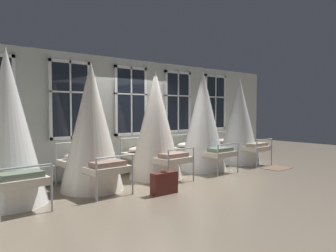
{
  "coord_description": "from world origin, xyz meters",
  "views": [
    {
      "loc": [
        -5.2,
        -6.15,
        1.72
      ],
      "look_at": [
        0.4,
        0.14,
        1.27
      ],
      "focal_mm": 35.71,
      "sensor_mm": 36.0,
      "label": 1
    }
  ],
  "objects_px": {
    "cot_second": "(91,128)",
    "cot_third": "(155,126)",
    "cot_fourth": "(203,122)",
    "cot_fifth": "(239,122)",
    "cot_first": "(7,129)",
    "suitcase_dark": "(164,183)"
  },
  "relations": [
    {
      "from": "cot_first",
      "to": "cot_second",
      "type": "relative_size",
      "value": 1.03
    },
    {
      "from": "cot_first",
      "to": "cot_third",
      "type": "xyz_separation_m",
      "value": [
        3.44,
        0.05,
        -0.07
      ]
    },
    {
      "from": "cot_first",
      "to": "suitcase_dark",
      "type": "bearing_deg",
      "value": -117.17
    },
    {
      "from": "cot_second",
      "to": "cot_fourth",
      "type": "bearing_deg",
      "value": -90.09
    },
    {
      "from": "cot_first",
      "to": "cot_fifth",
      "type": "bearing_deg",
      "value": -89.93
    },
    {
      "from": "cot_fifth",
      "to": "cot_fourth",
      "type": "bearing_deg",
      "value": 90.61
    },
    {
      "from": "cot_second",
      "to": "suitcase_dark",
      "type": "bearing_deg",
      "value": -145.56
    },
    {
      "from": "cot_third",
      "to": "cot_fourth",
      "type": "distance_m",
      "value": 1.66
    },
    {
      "from": "cot_fourth",
      "to": "cot_fifth",
      "type": "distance_m",
      "value": 1.74
    },
    {
      "from": "cot_fifth",
      "to": "suitcase_dark",
      "type": "bearing_deg",
      "value": 106.39
    },
    {
      "from": "cot_fourth",
      "to": "suitcase_dark",
      "type": "relative_size",
      "value": 4.86
    },
    {
      "from": "cot_second",
      "to": "cot_third",
      "type": "height_order",
      "value": "cot_second"
    },
    {
      "from": "cot_fourth",
      "to": "cot_fifth",
      "type": "bearing_deg",
      "value": -87.61
    },
    {
      "from": "cot_second",
      "to": "cot_fifth",
      "type": "xyz_separation_m",
      "value": [
        5.17,
        0.03,
        -0.01
      ]
    },
    {
      "from": "cot_first",
      "to": "cot_fifth",
      "type": "relative_size",
      "value": 1.04
    },
    {
      "from": "cot_second",
      "to": "cot_third",
      "type": "xyz_separation_m",
      "value": [
        1.78,
        0.04,
        -0.03
      ]
    },
    {
      "from": "cot_fourth",
      "to": "cot_fifth",
      "type": "xyz_separation_m",
      "value": [
        1.74,
        0.05,
        -0.04
      ]
    },
    {
      "from": "cot_third",
      "to": "suitcase_dark",
      "type": "height_order",
      "value": "cot_third"
    },
    {
      "from": "cot_fourth",
      "to": "cot_fifth",
      "type": "relative_size",
      "value": 1.03
    },
    {
      "from": "cot_fifth",
      "to": "suitcase_dark",
      "type": "xyz_separation_m",
      "value": [
        -4.29,
        -1.33,
        -1.08
      ]
    },
    {
      "from": "cot_fifth",
      "to": "suitcase_dark",
      "type": "distance_m",
      "value": 4.62
    },
    {
      "from": "cot_third",
      "to": "cot_first",
      "type": "bearing_deg",
      "value": 89.66
    }
  ]
}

